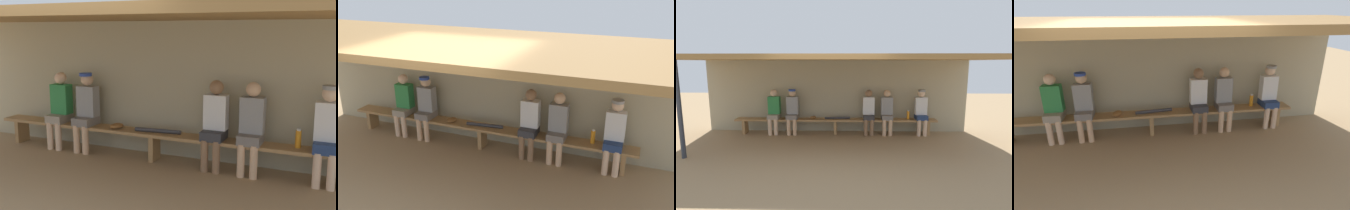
{
  "view_description": "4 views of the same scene",
  "coord_description": "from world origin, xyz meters",
  "views": [
    {
      "loc": [
        2.73,
        -4.03,
        2.05
      ],
      "look_at": [
        0.45,
        1.07,
        1.02
      ],
      "focal_mm": 43.18,
      "sensor_mm": 36.0,
      "label": 1
    },
    {
      "loc": [
        2.87,
        -4.5,
        3.42
      ],
      "look_at": [
        0.61,
        1.32,
        1.08
      ],
      "focal_mm": 38.98,
      "sensor_mm": 36.0,
      "label": 2
    },
    {
      "loc": [
        0.46,
        -6.08,
        2.15
      ],
      "look_at": [
        0.27,
        1.24,
        0.94
      ],
      "focal_mm": 27.85,
      "sensor_mm": 36.0,
      "label": 3
    },
    {
      "loc": [
        -0.19,
        -3.48,
        2.52
      ],
      "look_at": [
        0.58,
        1.15,
        0.74
      ],
      "focal_mm": 28.22,
      "sensor_mm": 36.0,
      "label": 4
    }
  ],
  "objects": [
    {
      "name": "ground_plane",
      "position": [
        0.0,
        0.0,
        0.0
      ],
      "size": [
        24.0,
        24.0,
        0.0
      ],
      "primitive_type": "plane",
      "color": "#9E7F59"
    },
    {
      "name": "back_wall",
      "position": [
        0.0,
        2.0,
        1.1
      ],
      "size": [
        8.0,
        0.2,
        2.2
      ],
      "primitive_type": "cube",
      "color": "tan",
      "rests_on": "ground"
    },
    {
      "name": "dugout_roof",
      "position": [
        0.0,
        0.7,
        2.26
      ],
      "size": [
        8.0,
        2.8,
        0.12
      ],
      "primitive_type": "cube",
      "color": "olive",
      "rests_on": "back_wall"
    },
    {
      "name": "bench",
      "position": [
        0.0,
        1.55,
        0.39
      ],
      "size": [
        6.0,
        0.36,
        0.46
      ],
      "color": "#9E7547",
      "rests_on": "ground"
    },
    {
      "name": "player_middle",
      "position": [
        0.99,
        1.55,
        0.73
      ],
      "size": [
        0.34,
        0.42,
        1.34
      ],
      "color": "#333338",
      "rests_on": "ground"
    },
    {
      "name": "player_in_white",
      "position": [
        1.54,
        1.55,
        0.73
      ],
      "size": [
        0.34,
        0.42,
        1.34
      ],
      "color": "slate",
      "rests_on": "ground"
    },
    {
      "name": "player_rightmost",
      "position": [
        -1.85,
        1.55,
        0.73
      ],
      "size": [
        0.34,
        0.42,
        1.34
      ],
      "color": "gray",
      "rests_on": "ground"
    },
    {
      "name": "player_near_post",
      "position": [
        -1.29,
        1.55,
        0.75
      ],
      "size": [
        0.34,
        0.42,
        1.34
      ],
      "color": "slate",
      "rests_on": "ground"
    },
    {
      "name": "player_shirtless_tan",
      "position": [
        2.55,
        1.55,
        0.75
      ],
      "size": [
        0.34,
        0.42,
        1.34
      ],
      "color": "navy",
      "rests_on": "ground"
    },
    {
      "name": "water_bottle_blue",
      "position": [
        2.18,
        1.6,
        0.59
      ],
      "size": [
        0.08,
        0.08,
        0.26
      ],
      "color": "orange",
      "rests_on": "bench"
    },
    {
      "name": "baseball_glove_dark_brown",
      "position": [
        -0.67,
        1.52,
        0.51
      ],
      "size": [
        0.26,
        0.29,
        0.09
      ],
      "primitive_type": "ellipsoid",
      "rotation": [
        0.0,
        0.0,
        1.12
      ],
      "color": "brown",
      "rests_on": "bench"
    },
    {
      "name": "baseball_bat",
      "position": [
        0.06,
        1.55,
        0.49
      ],
      "size": [
        0.76,
        0.15,
        0.07
      ],
      "primitive_type": "cylinder",
      "rotation": [
        0.0,
        1.57,
        0.11
      ],
      "color": "#333338",
      "rests_on": "bench"
    }
  ]
}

